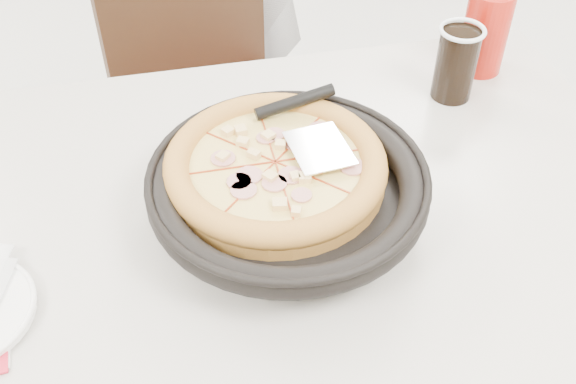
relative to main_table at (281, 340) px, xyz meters
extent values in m
plane|color=silver|center=(-0.33, 0.44, -0.38)|extent=(7.00, 7.00, 0.00)
cylinder|color=black|center=(0.03, 0.00, 0.39)|extent=(0.14, 0.14, 0.04)
cylinder|color=black|center=(0.01, -0.04, 0.42)|extent=(0.36, 0.36, 0.01)
cylinder|color=#BD8132|center=(-0.01, 0.00, 0.44)|extent=(0.35, 0.35, 0.02)
cube|color=white|center=(0.06, 0.00, 0.47)|extent=(0.09, 0.11, 0.00)
cylinder|color=black|center=(0.37, 0.21, 0.44)|extent=(0.08, 0.08, 0.13)
cylinder|color=#AE190D|center=(0.45, 0.28, 0.45)|extent=(0.09, 0.09, 0.16)
camera|label=1|loc=(-0.15, -0.73, 1.10)|focal=42.00mm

